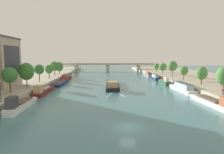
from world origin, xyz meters
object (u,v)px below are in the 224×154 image
(moored_boat_left_second, at_px, (66,77))
(tree_left_far, at_px, (26,71))
(moored_boat_left_downstream, at_px, (60,83))
(moored_boat_right_end, at_px, (148,75))
(moored_boat_left_near, at_px, (43,91))
(moored_boat_right_second, at_px, (215,102))
(moored_boat_right_downstream, at_px, (164,82))
(tree_left_by_lamp, at_px, (39,69))
(tree_right_by_lamp, at_px, (202,73))
(bridge_far, at_px, (108,66))
(moored_boat_left_gap_after, at_px, (72,75))
(tree_left_distant, at_px, (55,66))
(tree_right_nearest, at_px, (163,67))
(lamppost_left_bank, at_px, (0,90))
(tree_left_midway, at_px, (49,69))
(barge_midriver, at_px, (113,85))
(tree_right_third, at_px, (224,76))
(tree_right_past_mid, at_px, (157,66))
(moored_boat_right_upstream, at_px, (182,88))
(tree_right_end_of_row, at_px, (184,71))
(person_on_quay, at_px, (223,91))
(moored_boat_left_upstream, at_px, (20,105))
(moored_boat_right_near, at_px, (155,77))

(moored_boat_left_second, distance_m, tree_left_far, 33.95)
(moored_boat_left_downstream, distance_m, moored_boat_right_end, 50.12)
(moored_boat_left_near, distance_m, moored_boat_right_second, 45.85)
(moored_boat_left_second, height_order, moored_boat_right_downstream, moored_boat_right_downstream)
(moored_boat_left_second, distance_m, tree_left_by_lamp, 23.59)
(tree_right_by_lamp, height_order, bridge_far, tree_right_by_lamp)
(moored_boat_left_gap_after, distance_m, tree_right_by_lamp, 68.09)
(moored_boat_right_end, relative_size, tree_right_by_lamp, 2.02)
(tree_left_distant, relative_size, tree_right_nearest, 1.18)
(lamppost_left_bank, bearing_deg, tree_right_nearest, 48.36)
(moored_boat_left_second, bearing_deg, tree_left_midway, -115.37)
(lamppost_left_bank, relative_size, bridge_far, 0.06)
(barge_midriver, distance_m, tree_left_far, 28.87)
(tree_right_third, xyz_separation_m, tree_right_by_lamp, (0.40, 11.92, -0.36))
(moored_boat_right_second, bearing_deg, barge_midriver, 127.96)
(tree_right_third, relative_size, bridge_far, 0.09)
(moored_boat_left_second, bearing_deg, barge_midriver, -48.85)
(moored_boat_left_gap_after, distance_m, tree_left_far, 48.21)
(moored_boat_left_near, bearing_deg, moored_boat_right_downstream, 22.51)
(moored_boat_left_second, height_order, tree_left_by_lamp, tree_left_by_lamp)
(moored_boat_left_near, relative_size, moored_boat_left_downstream, 0.92)
(moored_boat_left_second, distance_m, moored_boat_left_gap_after, 14.45)
(moored_boat_right_downstream, height_order, tree_left_far, tree_left_far)
(moored_boat_right_second, relative_size, tree_right_nearest, 2.79)
(tree_right_third, xyz_separation_m, tree_right_past_mid, (0.18, 62.74, -0.60))
(moored_boat_right_upstream, height_order, tree_left_distant, tree_left_distant)
(moored_boat_right_end, xyz_separation_m, bridge_far, (-21.42, 38.29, 3.02))
(moored_boat_left_gap_after, distance_m, tree_right_end_of_row, 60.16)
(moored_boat_right_end, xyz_separation_m, tree_right_by_lamp, (7.63, -41.68, 4.49))
(tree_right_by_lamp, distance_m, tree_right_nearest, 37.43)
(moored_boat_right_upstream, height_order, person_on_quay, person_on_quay)
(barge_midriver, bearing_deg, tree_left_far, -162.11)
(moored_boat_left_upstream, xyz_separation_m, moored_boat_right_downstream, (42.12, 34.47, -0.09))
(moored_boat_left_downstream, height_order, tree_left_far, tree_left_far)
(moored_boat_right_end, xyz_separation_m, tree_right_third, (7.23, -53.60, 4.85))
(moored_boat_left_upstream, bearing_deg, bridge_far, 78.19)
(moored_boat_right_downstream, distance_m, tree_right_by_lamp, 16.37)
(tree_left_midway, relative_size, tree_right_third, 0.89)
(tree_left_by_lamp, height_order, tree_right_nearest, tree_left_by_lamp)
(moored_boat_right_upstream, bearing_deg, tree_right_end_of_row, 65.10)
(person_on_quay, bearing_deg, bridge_far, 104.57)
(moored_boat_left_second, bearing_deg, moored_boat_left_upstream, -89.57)
(tree_right_third, bearing_deg, tree_left_midway, 149.71)
(tree_right_past_mid, bearing_deg, moored_boat_left_gap_after, -174.03)
(tree_right_end_of_row, height_order, tree_right_past_mid, tree_right_end_of_row)
(moored_boat_right_second, xyz_separation_m, tree_right_third, (7.48, 8.70, 4.98))
(moored_boat_right_end, relative_size, tree_right_past_mid, 2.29)
(bridge_far, bearing_deg, moored_boat_right_upstream, -75.38)
(moored_boat_right_near, bearing_deg, tree_right_end_of_row, -65.89)
(moored_boat_right_second, height_order, tree_right_nearest, tree_right_nearest)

